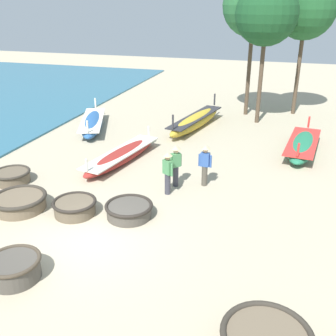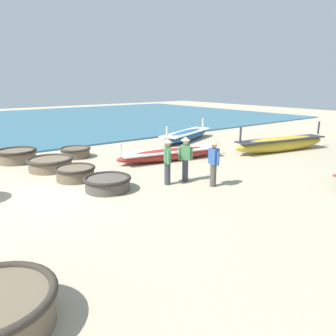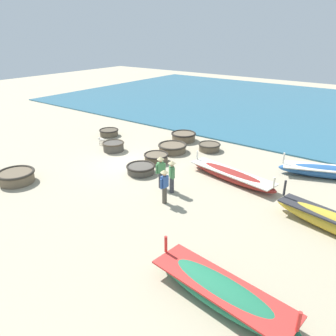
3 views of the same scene
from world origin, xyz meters
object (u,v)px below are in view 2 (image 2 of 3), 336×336
long_boat_red_hull (187,135)px  fisherman_standing_left (167,158)px  coracle_front_left (17,155)px  fisherman_standing_right (185,156)px  long_boat_white_hull (171,154)px  coracle_front_right (107,183)px  long_boat_green_hull (281,144)px  coracle_upturned (75,173)px  coracle_beside_post (50,163)px  coracle_nearest (75,152)px  fisherman_with_hat (214,160)px

long_boat_red_hull → fisherman_standing_left: fisherman_standing_left is taller
coracle_front_left → fisherman_standing_right: size_ratio=1.06×
long_boat_white_hull → fisherman_standing_left: 3.86m
coracle_front_right → long_boat_red_hull: bearing=123.6°
coracle_front_left → long_boat_green_hull: (6.03, 11.70, 0.09)m
coracle_upturned → long_boat_red_hull: 9.71m
coracle_front_left → coracle_upturned: (4.35, 0.98, -0.05)m
long_boat_green_hull → coracle_beside_post: bearing=-108.5°
coracle_front_left → long_boat_white_hull: 7.06m
coracle_nearest → coracle_beside_post: 2.45m
coracle_beside_post → coracle_nearest: bearing=132.9°
coracle_beside_post → long_boat_green_hull: bearing=71.5°
fisherman_standing_left → fisherman_standing_right: (0.09, 0.75, 0.00)m
fisherman_standing_left → fisherman_with_hat: size_ratio=1.00×
coracle_front_left → fisherman_with_hat: size_ratio=1.06×
coracle_beside_post → fisherman_standing_right: size_ratio=1.12×
long_boat_white_hull → fisherman_with_hat: 4.33m
coracle_beside_post → fisherman_with_hat: size_ratio=1.12×
fisherman_with_hat → long_boat_white_hull: bearing=161.9°
coracle_upturned → long_boat_red_hull: (-3.86, 8.91, 0.06)m
coracle_front_right → fisherman_standing_left: (0.75, 2.00, 0.70)m
coracle_front_right → long_boat_white_hull: 4.95m
long_boat_green_hull → fisherman_standing_left: 8.42m
coracle_beside_post → fisherman_standing_left: fisherman_standing_left is taller
coracle_front_left → fisherman_standing_right: (7.02, 4.11, 0.63)m
coracle_front_left → coracle_front_right: bearing=12.4°
fisherman_with_hat → coracle_upturned: bearing=-136.9°
long_boat_white_hull → coracle_nearest: bearing=-135.5°
coracle_beside_post → fisherman_with_hat: bearing=33.2°
fisherman_standing_left → fisherman_standing_right: size_ratio=1.00×
coracle_front_left → coracle_beside_post: (2.35, 0.73, -0.04)m
coracle_front_left → fisherman_with_hat: 9.26m
coracle_nearest → coracle_front_right: bearing=-12.0°
coracle_front_right → fisherman_standing_left: fisherman_standing_left is taller
long_boat_white_hull → fisherman_standing_right: bearing=-29.5°
long_boat_green_hull → fisherman_with_hat: fisherman_with_hat is taller
coracle_upturned → coracle_beside_post: coracle_beside_post is taller
coracle_nearest → coracle_front_left: 2.62m
coracle_beside_post → fisherman_with_hat: fisherman_with_hat is taller
fisherman_standing_left → fisherman_standing_right: bearing=82.9°
coracle_beside_post → long_boat_red_hull: size_ratio=0.35×
long_boat_white_hull → fisherman_standing_right: (3.00, -1.70, 0.66)m
long_boat_green_hull → fisherman_standing_left: bearing=-83.9°
coracle_nearest → fisherman_standing_right: (6.33, 1.58, 0.69)m
coracle_front_left → long_boat_white_hull: (4.02, 5.81, -0.03)m
coracle_upturned → fisherman_standing_left: fisherman_standing_left is taller
coracle_front_left → long_boat_red_hull: bearing=87.1°
long_boat_white_hull → fisherman_with_hat: bearing=-18.1°
long_boat_green_hull → coracle_nearest: bearing=-120.2°
coracle_upturned → coracle_beside_post: bearing=-172.8°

